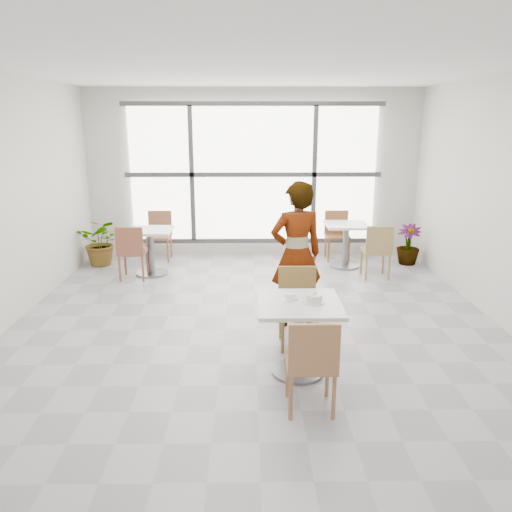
{
  "coord_description": "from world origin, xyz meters",
  "views": [
    {
      "loc": [
        -0.07,
        -5.53,
        2.43
      ],
      "look_at": [
        0.0,
        -0.3,
        1.0
      ],
      "focal_mm": 34.68,
      "sensor_mm": 36.0,
      "label": 1
    }
  ],
  "objects_px": {
    "chair_far": "(298,301)",
    "coffee_cup": "(290,297)",
    "main_table": "(299,324)",
    "plant_left": "(102,242)",
    "bg_chair_left_near": "(132,249)",
    "chair_near": "(312,360)",
    "person": "(296,255)",
    "bg_chair_right_near": "(377,248)",
    "bg_table_left": "(151,245)",
    "oatmeal_bowl": "(314,298)",
    "bg_table_right": "(346,239)",
    "plant_right": "(408,244)",
    "bg_chair_right_far": "(337,232)",
    "bg_chair_left_far": "(160,232)"
  },
  "relations": [
    {
      "from": "bg_chair_right_far",
      "to": "plant_left",
      "type": "xyz_separation_m",
      "value": [
        -4.14,
        -0.34,
        -0.09
      ]
    },
    {
      "from": "chair_near",
      "to": "bg_chair_right_far",
      "type": "relative_size",
      "value": 1.0
    },
    {
      "from": "plant_left",
      "to": "bg_chair_left_far",
      "type": "bearing_deg",
      "value": 20.76
    },
    {
      "from": "chair_far",
      "to": "bg_chair_right_near",
      "type": "relative_size",
      "value": 1.0
    },
    {
      "from": "chair_far",
      "to": "bg_table_right",
      "type": "height_order",
      "value": "chair_far"
    },
    {
      "from": "bg_table_right",
      "to": "plant_left",
      "type": "relative_size",
      "value": 0.91
    },
    {
      "from": "bg_chair_right_far",
      "to": "plant_right",
      "type": "relative_size",
      "value": 1.24
    },
    {
      "from": "main_table",
      "to": "bg_table_left",
      "type": "distance_m",
      "value": 3.92
    },
    {
      "from": "bg_chair_right_near",
      "to": "bg_chair_right_far",
      "type": "height_order",
      "value": "same"
    },
    {
      "from": "bg_table_left",
      "to": "oatmeal_bowl",
      "type": "bearing_deg",
      "value": -56.36
    },
    {
      "from": "coffee_cup",
      "to": "bg_chair_left_far",
      "type": "xyz_separation_m",
      "value": [
        -2.0,
        4.2,
        -0.28
      ]
    },
    {
      "from": "chair_near",
      "to": "plant_left",
      "type": "relative_size",
      "value": 1.06
    },
    {
      "from": "bg_chair_right_near",
      "to": "plant_left",
      "type": "distance_m",
      "value": 4.65
    },
    {
      "from": "bg_table_left",
      "to": "plant_right",
      "type": "relative_size",
      "value": 1.07
    },
    {
      "from": "bg_chair_right_far",
      "to": "bg_chair_left_near",
      "type": "bearing_deg",
      "value": -160.68
    },
    {
      "from": "bg_table_right",
      "to": "plant_right",
      "type": "xyz_separation_m",
      "value": [
        1.13,
        0.14,
        -0.14
      ]
    },
    {
      "from": "bg_chair_left_near",
      "to": "chair_far",
      "type": "bearing_deg",
      "value": 135.5
    },
    {
      "from": "person",
      "to": "bg_chair_left_far",
      "type": "bearing_deg",
      "value": -68.08
    },
    {
      "from": "bg_chair_left_far",
      "to": "chair_far",
      "type": "bearing_deg",
      "value": -58.78
    },
    {
      "from": "chair_near",
      "to": "bg_table_right",
      "type": "xyz_separation_m",
      "value": [
        1.13,
        4.43,
        -0.01
      ]
    },
    {
      "from": "bg_table_left",
      "to": "plant_left",
      "type": "relative_size",
      "value": 0.91
    },
    {
      "from": "chair_far",
      "to": "oatmeal_bowl",
      "type": "relative_size",
      "value": 4.14
    },
    {
      "from": "main_table",
      "to": "plant_right",
      "type": "relative_size",
      "value": 1.14
    },
    {
      "from": "oatmeal_bowl",
      "to": "coffee_cup",
      "type": "bearing_deg",
      "value": 166.11
    },
    {
      "from": "bg_chair_right_near",
      "to": "bg_table_right",
      "type": "bearing_deg",
      "value": -61.87
    },
    {
      "from": "person",
      "to": "coffee_cup",
      "type": "bearing_deg",
      "value": 67.58
    },
    {
      "from": "chair_near",
      "to": "plant_left",
      "type": "xyz_separation_m",
      "value": [
        -3.08,
        4.6,
        -0.09
      ]
    },
    {
      "from": "chair_far",
      "to": "plant_right",
      "type": "distance_m",
      "value": 3.88
    },
    {
      "from": "person",
      "to": "bg_table_left",
      "type": "bearing_deg",
      "value": -57.92
    },
    {
      "from": "bg_chair_left_near",
      "to": "plant_right",
      "type": "relative_size",
      "value": 1.24
    },
    {
      "from": "coffee_cup",
      "to": "person",
      "type": "xyz_separation_m",
      "value": [
        0.18,
        1.2,
        0.1
      ]
    },
    {
      "from": "main_table",
      "to": "oatmeal_bowl",
      "type": "distance_m",
      "value": 0.3
    },
    {
      "from": "oatmeal_bowl",
      "to": "bg_chair_right_far",
      "type": "distance_m",
      "value": 4.36
    },
    {
      "from": "bg_chair_right_far",
      "to": "bg_chair_left_far",
      "type": "bearing_deg",
      "value": 179.73
    },
    {
      "from": "coffee_cup",
      "to": "bg_table_right",
      "type": "xyz_separation_m",
      "value": [
        1.26,
        3.68,
        -0.29
      ]
    },
    {
      "from": "person",
      "to": "bg_chair_left_near",
      "type": "height_order",
      "value": "person"
    },
    {
      "from": "chair_near",
      "to": "plant_right",
      "type": "distance_m",
      "value": 5.1
    },
    {
      "from": "bg_table_left",
      "to": "plant_left",
      "type": "xyz_separation_m",
      "value": [
        -0.96,
        0.56,
        -0.08
      ]
    },
    {
      "from": "oatmeal_bowl",
      "to": "bg_table_right",
      "type": "height_order",
      "value": "oatmeal_bowl"
    },
    {
      "from": "bg_chair_left_near",
      "to": "bg_chair_right_far",
      "type": "height_order",
      "value": "same"
    },
    {
      "from": "chair_near",
      "to": "coffee_cup",
      "type": "distance_m",
      "value": 0.82
    },
    {
      "from": "main_table",
      "to": "plant_left",
      "type": "bearing_deg",
      "value": 127.99
    },
    {
      "from": "plant_left",
      "to": "bg_table_left",
      "type": "bearing_deg",
      "value": -30.42
    },
    {
      "from": "chair_far",
      "to": "coffee_cup",
      "type": "xyz_separation_m",
      "value": [
        -0.15,
        -0.65,
        0.28
      ]
    },
    {
      "from": "chair_near",
      "to": "bg_table_left",
      "type": "relative_size",
      "value": 1.16
    },
    {
      "from": "chair_far",
      "to": "bg_chair_right_far",
      "type": "distance_m",
      "value": 3.69
    },
    {
      "from": "main_table",
      "to": "coffee_cup",
      "type": "bearing_deg",
      "value": 149.59
    },
    {
      "from": "person",
      "to": "bg_chair_right_near",
      "type": "bearing_deg",
      "value": -143.17
    },
    {
      "from": "chair_near",
      "to": "oatmeal_bowl",
      "type": "height_order",
      "value": "chair_near"
    },
    {
      "from": "main_table",
      "to": "bg_table_right",
      "type": "height_order",
      "value": "same"
    }
  ]
}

